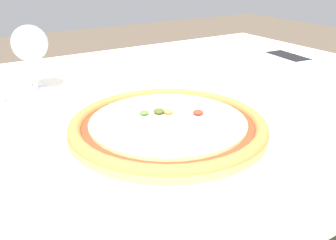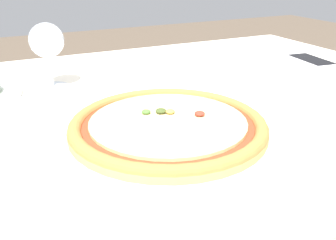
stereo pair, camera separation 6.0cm
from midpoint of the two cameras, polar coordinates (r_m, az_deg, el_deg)
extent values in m
cube|color=brown|center=(0.82, 5.30, 2.42)|extent=(1.12, 0.83, 0.04)
cube|color=white|center=(0.81, 5.35, 3.80)|extent=(1.22, 0.93, 0.01)
cylinder|color=brown|center=(1.50, 14.42, -3.23)|extent=(0.06, 0.06, 0.69)
cylinder|color=white|center=(0.61, 2.82, -2.22)|extent=(0.36, 0.36, 0.01)
cylinder|color=tan|center=(0.60, 2.84, -1.28)|extent=(0.32, 0.32, 0.01)
torus|color=#B27538|center=(0.60, 2.85, -0.76)|extent=(0.32, 0.32, 0.02)
cylinder|color=#BC381E|center=(0.60, 2.85, -0.63)|extent=(0.27, 0.27, 0.00)
cylinder|color=beige|center=(0.60, 2.86, -0.28)|extent=(0.25, 0.25, 0.00)
ellipsoid|color=#A83323|center=(0.62, 7.63, 0.92)|extent=(0.02, 0.02, 0.01)
ellipsoid|color=#BC9342|center=(0.62, 3.08, 1.24)|extent=(0.02, 0.02, 0.01)
ellipsoid|color=#4C7A33|center=(0.62, -0.62, 1.21)|extent=(0.02, 0.02, 0.01)
ellipsoid|color=#425123|center=(0.62, 1.66, 1.35)|extent=(0.02, 0.02, 0.01)
cylinder|color=silver|center=(0.88, -15.36, 4.90)|extent=(0.07, 0.07, 0.00)
cylinder|color=silver|center=(0.87, -15.62, 7.24)|extent=(0.01, 0.01, 0.07)
sphere|color=silver|center=(0.85, -16.11, 11.58)|extent=(0.07, 0.07, 0.07)
cube|color=white|center=(1.14, 22.41, 8.29)|extent=(0.09, 0.15, 0.01)
cube|color=black|center=(1.14, 22.46, 8.56)|extent=(0.08, 0.14, 0.00)
camera|label=1|loc=(0.03, -87.14, 1.24)|focal=40.00mm
camera|label=2|loc=(0.03, 92.86, -1.24)|focal=40.00mm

